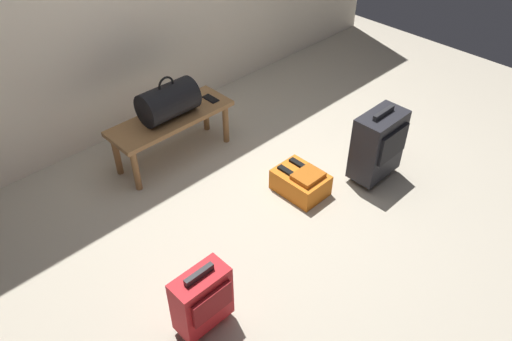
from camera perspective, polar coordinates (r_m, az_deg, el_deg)
name	(u,v)px	position (r m, az deg, el deg)	size (l,w,h in m)	color
ground_plane	(276,201)	(3.62, 2.29, -3.53)	(6.60, 6.60, 0.00)	#B2A893
bench	(171,122)	(3.89, -9.77, 5.51)	(1.00, 0.36, 0.39)	olive
duffel_bag_black	(168,101)	(3.79, -10.13, 7.89)	(0.44, 0.26, 0.34)	black
cell_phone	(211,99)	(4.03, -5.29, 8.29)	(0.07, 0.14, 0.01)	black
suitcase_upright_charcoal	(378,144)	(3.75, 13.97, 2.96)	(0.40, 0.25, 0.60)	black
suitcase_small_red	(202,299)	(2.76, -6.24, -14.59)	(0.32, 0.18, 0.46)	red
backpack_orange	(301,182)	(3.65, 5.21, -1.31)	(0.28, 0.38, 0.21)	orange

